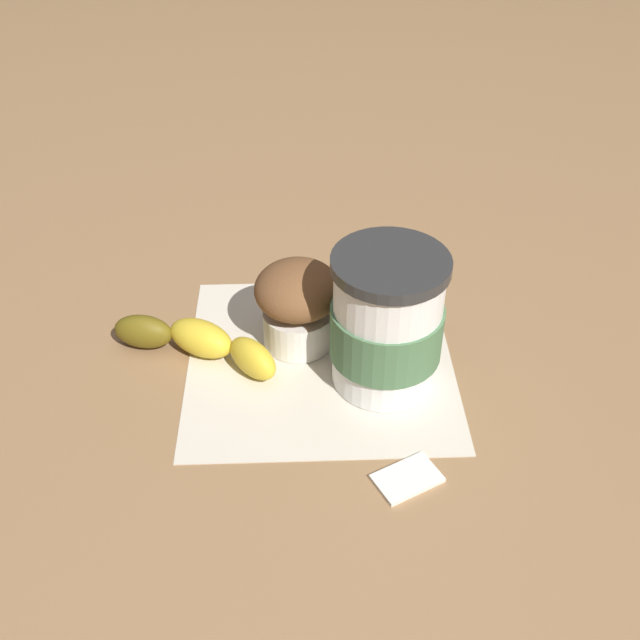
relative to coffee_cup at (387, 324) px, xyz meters
name	(u,v)px	position (x,y,z in m)	size (l,w,h in m)	color
ground_plane	(320,360)	(0.05, -0.04, -0.06)	(3.00, 3.00, 0.00)	#936D47
paper_napkin	(320,359)	(0.05, -0.04, -0.06)	(0.24, 0.24, 0.00)	beige
coffee_cup	(387,324)	(0.00, 0.00, 0.00)	(0.10, 0.10, 0.13)	white
muffin	(298,302)	(0.06, -0.07, -0.01)	(0.08, 0.08, 0.08)	white
banana	(199,341)	(0.15, -0.08, -0.04)	(0.14, 0.12, 0.03)	gold
sugar_packet	(407,477)	(0.02, 0.11, -0.06)	(0.05, 0.03, 0.01)	white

